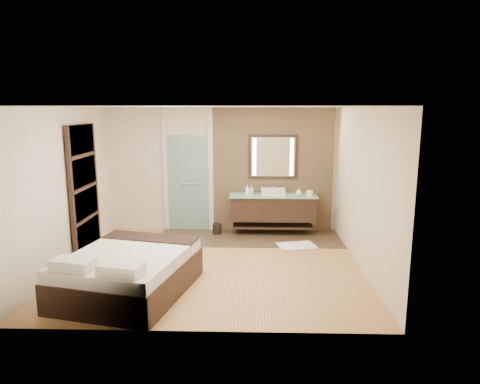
{
  "coord_description": "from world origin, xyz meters",
  "views": [
    {
      "loc": [
        0.65,
        -7.02,
        2.67
      ],
      "look_at": [
        0.43,
        0.6,
        1.18
      ],
      "focal_mm": 32.0,
      "sensor_mm": 36.0,
      "label": 1
    }
  ],
  "objects_px": {
    "mirror_unit": "(273,157)",
    "waste_bin": "(217,229)",
    "vanity": "(273,208)",
    "bed": "(129,272)"
  },
  "relations": [
    {
      "from": "bed",
      "to": "waste_bin",
      "type": "relative_size",
      "value": 9.68
    },
    {
      "from": "mirror_unit",
      "to": "bed",
      "type": "distance_m",
      "value": 4.22
    },
    {
      "from": "vanity",
      "to": "bed",
      "type": "bearing_deg",
      "value": -126.16
    },
    {
      "from": "mirror_unit",
      "to": "waste_bin",
      "type": "distance_m",
      "value": 1.97
    },
    {
      "from": "vanity",
      "to": "waste_bin",
      "type": "height_order",
      "value": "vanity"
    },
    {
      "from": "vanity",
      "to": "waste_bin",
      "type": "relative_size",
      "value": 7.84
    },
    {
      "from": "vanity",
      "to": "mirror_unit",
      "type": "relative_size",
      "value": 1.75
    },
    {
      "from": "mirror_unit",
      "to": "waste_bin",
      "type": "relative_size",
      "value": 4.49
    },
    {
      "from": "vanity",
      "to": "bed",
      "type": "xyz_separation_m",
      "value": [
        -2.25,
        -3.08,
        -0.26
      ]
    },
    {
      "from": "mirror_unit",
      "to": "waste_bin",
      "type": "xyz_separation_m",
      "value": [
        -1.2,
        -0.31,
        -1.53
      ]
    }
  ]
}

